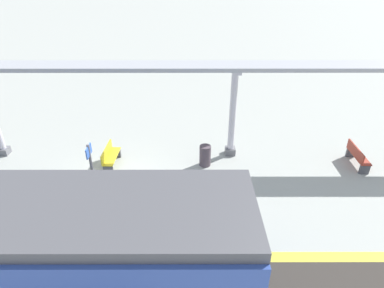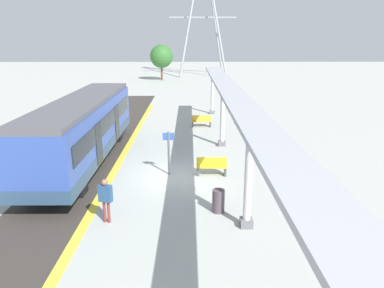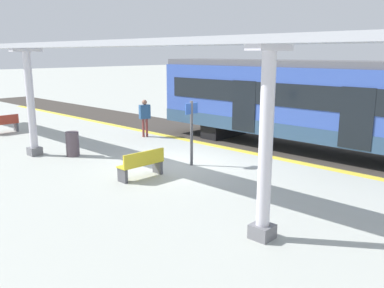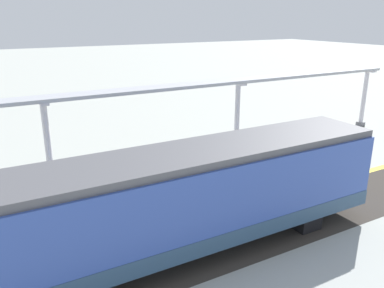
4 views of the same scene
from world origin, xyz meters
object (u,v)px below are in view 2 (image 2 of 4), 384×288
at_px(train_near_carriage, 84,129).
at_px(canopy_pillar_third, 222,115).
at_px(trash_bin, 218,201).
at_px(bench_near_end, 201,121).
at_px(canopy_pillar_second, 249,175).
at_px(bench_far_end, 212,166).
at_px(platform_info_sign, 169,149).
at_px(canopy_pillar_fourth, 212,92).
at_px(passenger_waiting_near_edge, 105,196).

bearing_deg(train_near_carriage, canopy_pillar_third, 21.43).
bearing_deg(trash_bin, bench_near_end, 90.82).
height_order(canopy_pillar_second, bench_near_end, canopy_pillar_second).
xyz_separation_m(bench_far_end, platform_info_sign, (-2.11, 0.07, 0.89)).
height_order(canopy_pillar_second, trash_bin, canopy_pillar_second).
xyz_separation_m(canopy_pillar_fourth, passenger_waiting_near_edge, (-5.07, -19.86, -0.92)).
relative_size(bench_near_end, trash_bin, 1.65).
distance_m(canopy_pillar_second, bench_near_end, 15.39).
distance_m(canopy_pillar_third, trash_bin, 9.19).
distance_m(canopy_pillar_third, canopy_pillar_fourth, 10.04).
xyz_separation_m(canopy_pillar_third, trash_bin, (-0.92, -9.01, -1.53)).
xyz_separation_m(platform_info_sign, passenger_waiting_near_edge, (-2.02, -4.87, -0.27)).
height_order(canopy_pillar_third, passenger_waiting_near_edge, canopy_pillar_third).
bearing_deg(bench_near_end, canopy_pillar_third, -77.60).
xyz_separation_m(bench_near_end, platform_info_sign, (-1.93, -10.04, 0.89)).
bearing_deg(passenger_waiting_near_edge, bench_far_end, 49.28).
bearing_deg(train_near_carriage, bench_near_end, 51.09).
height_order(canopy_pillar_second, canopy_pillar_fourth, same).
xyz_separation_m(bench_far_end, trash_bin, (0.02, -4.00, 0.01)).
distance_m(bench_far_end, passenger_waiting_near_edge, 6.36).
bearing_deg(platform_info_sign, canopy_pillar_fourth, 78.48).
bearing_deg(passenger_waiting_near_edge, canopy_pillar_fourth, 75.67).
bearing_deg(canopy_pillar_third, trash_bin, -95.82).
bearing_deg(canopy_pillar_second, passenger_waiting_near_edge, 175.92).
bearing_deg(train_near_carriage, bench_far_end, -16.70).
bearing_deg(canopy_pillar_second, bench_far_end, 100.35).
bearing_deg(platform_info_sign, canopy_pillar_second, -59.71).
distance_m(train_near_carriage, bench_near_end, 10.50).
height_order(canopy_pillar_fourth, bench_near_end, canopy_pillar_fourth).
bearing_deg(passenger_waiting_near_edge, train_near_carriage, 110.75).
bearing_deg(bench_far_end, trash_bin, -89.66).
distance_m(train_near_carriage, passenger_waiting_near_edge, 7.33).
bearing_deg(canopy_pillar_third, platform_info_sign, -121.68).
relative_size(canopy_pillar_fourth, bench_far_end, 2.58).
height_order(train_near_carriage, trash_bin, train_near_carriage).
bearing_deg(bench_near_end, bench_far_end, -88.99).
bearing_deg(bench_far_end, bench_near_end, 91.01).
bearing_deg(canopy_pillar_fourth, canopy_pillar_third, -90.00).
bearing_deg(canopy_pillar_third, bench_near_end, 102.40).
height_order(bench_far_end, trash_bin, trash_bin).
bearing_deg(canopy_pillar_fourth, bench_far_end, -93.58).
height_order(canopy_pillar_third, trash_bin, canopy_pillar_third).
height_order(canopy_pillar_fourth, trash_bin, canopy_pillar_fourth).
xyz_separation_m(train_near_carriage, bench_near_end, (6.53, 8.10, -1.39)).
bearing_deg(passenger_waiting_near_edge, trash_bin, 10.95).
relative_size(canopy_pillar_third, bench_far_end, 2.58).
xyz_separation_m(train_near_carriage, canopy_pillar_second, (7.65, -7.17, 0.15)).
relative_size(canopy_pillar_third, platform_info_sign, 1.78).
xyz_separation_m(bench_far_end, passenger_waiting_near_edge, (-4.13, -4.80, 0.62)).
xyz_separation_m(canopy_pillar_second, trash_bin, (-0.92, 1.17, -1.53)).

